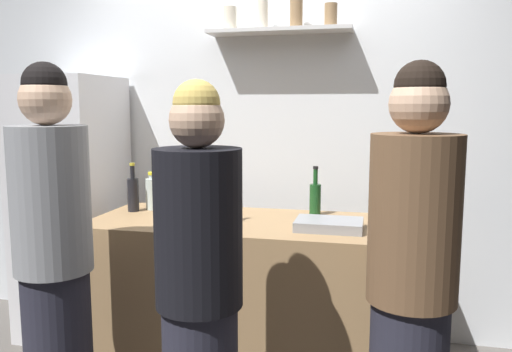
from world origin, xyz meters
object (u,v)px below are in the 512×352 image
object	(u,v)px
person_grey_hoodie	(54,260)
water_bottle_plastic	(153,193)
person_blonde	(199,295)
wine_bottle_amber_glass	(217,202)
baking_pan	(329,225)
utensil_holder	(186,217)
wine_bottle_dark_glass	(133,193)
wine_bottle_green_glass	(315,198)
refrigerator	(72,207)
person_brown_jacket	(411,289)

from	to	relation	value
person_grey_hoodie	water_bottle_plastic	bearing A→B (deg)	138.43
person_blonde	wine_bottle_amber_glass	bearing A→B (deg)	61.94
baking_pan	water_bottle_plastic	world-z (taller)	water_bottle_plastic
baking_pan	water_bottle_plastic	bearing A→B (deg)	165.49
utensil_holder	wine_bottle_dark_glass	size ratio (longest dim) A/B	0.75
wine_bottle_green_glass	water_bottle_plastic	world-z (taller)	wine_bottle_green_glass
utensil_holder	water_bottle_plastic	bearing A→B (deg)	132.10
water_bottle_plastic	person_grey_hoodie	size ratio (longest dim) A/B	0.13
person_blonde	person_grey_hoodie	xyz separation A→B (m)	(-0.73, 0.13, 0.05)
wine_bottle_green_glass	water_bottle_plastic	bearing A→B (deg)	-177.43
wine_bottle_dark_glass	person_grey_hoodie	xyz separation A→B (m)	(0.02, -0.83, -0.17)
refrigerator	baking_pan	size ratio (longest dim) A/B	5.11
water_bottle_plastic	person_blonde	size ratio (longest dim) A/B	0.14
refrigerator	wine_bottle_dark_glass	world-z (taller)	refrigerator
wine_bottle_green_glass	person_blonde	bearing A→B (deg)	-106.60
wine_bottle_green_glass	refrigerator	bearing A→B (deg)	175.23
person_blonde	person_grey_hoodie	size ratio (longest dim) A/B	0.95
refrigerator	wine_bottle_amber_glass	size ratio (longest dim) A/B	5.68
wine_bottle_green_glass	person_grey_hoodie	bearing A→B (deg)	-137.66
wine_bottle_amber_glass	person_blonde	world-z (taller)	person_blonde
refrigerator	utensil_holder	bearing A→B (deg)	-29.34
baking_pan	wine_bottle_dark_glass	xyz separation A→B (m)	(-1.19, 0.20, 0.08)
water_bottle_plastic	utensil_holder	bearing A→B (deg)	-47.90
person_blonde	utensil_holder	bearing A→B (deg)	74.27
refrigerator	wine_bottle_amber_glass	bearing A→B (deg)	-21.99
baking_pan	person_brown_jacket	xyz separation A→B (m)	(0.37, -0.61, -0.09)
utensil_holder	refrigerator	bearing A→B (deg)	150.66
wine_bottle_dark_glass	person_blonde	size ratio (longest dim) A/B	0.18
person_brown_jacket	person_blonde	bearing A→B (deg)	55.54
wine_bottle_dark_glass	person_brown_jacket	world-z (taller)	person_brown_jacket
baking_pan	water_bottle_plastic	distance (m)	1.13
wine_bottle_dark_glass	person_blonde	distance (m)	1.24
person_blonde	wine_bottle_dark_glass	bearing A→B (deg)	87.72
utensil_holder	water_bottle_plastic	distance (m)	0.55
utensil_holder	person_grey_hoodie	size ratio (longest dim) A/B	0.13
baking_pan	person_brown_jacket	size ratio (longest dim) A/B	0.20
baking_pan	person_brown_jacket	world-z (taller)	person_brown_jacket
person_blonde	water_bottle_plastic	bearing A→B (deg)	81.92
wine_bottle_amber_glass	person_grey_hoodie	xyz separation A→B (m)	(-0.57, -0.62, -0.17)
refrigerator	wine_bottle_green_glass	world-z (taller)	refrigerator
utensil_holder	person_brown_jacket	distance (m)	1.21
refrigerator	wine_bottle_dark_glass	bearing A→B (deg)	-24.44
wine_bottle_green_glass	water_bottle_plastic	distance (m)	0.98
refrigerator	person_brown_jacket	xyz separation A→B (m)	(2.14, -1.08, -0.02)
baking_pan	utensil_holder	world-z (taller)	utensil_holder
water_bottle_plastic	person_grey_hoodie	world-z (taller)	person_grey_hoodie
utensil_holder	person_brown_jacket	world-z (taller)	person_brown_jacket
refrigerator	water_bottle_plastic	world-z (taller)	refrigerator
refrigerator	water_bottle_plastic	distance (m)	0.72
wine_bottle_amber_glass	wine_bottle_green_glass	distance (m)	0.59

